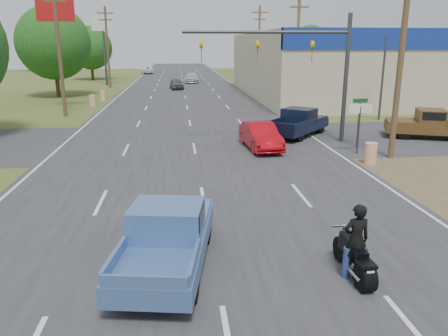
{
  "coord_description": "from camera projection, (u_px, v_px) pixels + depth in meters",
  "views": [
    {
      "loc": [
        -0.81,
        -6.77,
        5.32
      ],
      "look_at": [
        0.69,
        7.43,
        1.3
      ],
      "focal_mm": 35.0,
      "sensor_mm": 36.0,
      "label": 1
    }
  ],
  "objects": [
    {
      "name": "barrel_1",
      "position": [
        321.0,
        122.0,
        28.34
      ],
      "size": [
        0.56,
        0.56,
        1.0
      ],
      "primitive_type": "cylinder",
      "color": "orange",
      "rests_on": "ground"
    },
    {
      "name": "utility_pole_5",
      "position": [
        59.0,
        45.0,
        32.4
      ],
      "size": [
        2.0,
        0.28,
        10.0
      ],
      "color": "#4C3823",
      "rests_on": "ground"
    },
    {
      "name": "rider",
      "position": [
        356.0,
        244.0,
        10.14
      ],
      "size": [
        0.65,
        0.44,
        1.75
      ],
      "primitive_type": "imported",
      "rotation": [
        0.0,
        0.0,
        3.18
      ],
      "color": "black",
      "rests_on": "ground"
    },
    {
      "name": "utility_pole_1",
      "position": [
        402.0,
        45.0,
        19.97
      ],
      "size": [
        2.0,
        0.28,
        10.0
      ],
      "color": "#4C3823",
      "rests_on": "ground"
    },
    {
      "name": "cross_road",
      "position": [
        193.0,
        141.0,
        25.23
      ],
      "size": [
        120.0,
        10.0,
        0.02
      ],
      "primitive_type": "cube",
      "color": "#2D2D30",
      "rests_on": "ground"
    },
    {
      "name": "utility_pole_6",
      "position": [
        107.0,
        45.0,
        55.38
      ],
      "size": [
        2.0,
        0.28,
        10.0
      ],
      "color": "#4C3823",
      "rests_on": "ground"
    },
    {
      "name": "utility_pole_2",
      "position": [
        298.0,
        45.0,
        37.2
      ],
      "size": [
        2.0,
        0.28,
        10.0
      ],
      "color": "#4C3823",
      "rests_on": "ground"
    },
    {
      "name": "barrel_3",
      "position": [
        103.0,
        96.0,
        43.41
      ],
      "size": [
        0.56,
        0.56,
        1.0
      ],
      "primitive_type": "cylinder",
      "color": "orange",
      "rests_on": "ground"
    },
    {
      "name": "barrel_0",
      "position": [
        371.0,
        154.0,
        20.16
      ],
      "size": [
        0.56,
        0.56,
        1.0
      ],
      "primitive_type": "cylinder",
      "color": "orange",
      "rests_on": "ground"
    },
    {
      "name": "tree_5",
      "position": [
        310.0,
        43.0,
        100.39
      ],
      "size": [
        7.98,
        7.98,
        9.88
      ],
      "color": "#422D19",
      "rests_on": "ground"
    },
    {
      "name": "street_name_sign",
      "position": [
        359.0,
        117.0,
        23.3
      ],
      "size": [
        0.8,
        0.08,
        2.61
      ],
      "color": "#3F3F44",
      "rests_on": "ground"
    },
    {
      "name": "tree_1",
      "position": [
        53.0,
        43.0,
        45.33
      ],
      "size": [
        7.56,
        7.56,
        9.36
      ],
      "color": "#422D19",
      "rests_on": "ground"
    },
    {
      "name": "distant_car_grey",
      "position": [
        177.0,
        84.0,
        54.73
      ],
      "size": [
        1.95,
        4.03,
        1.33
      ],
      "primitive_type": "imported",
      "rotation": [
        0.0,
        0.0,
        0.1
      ],
      "color": "#505054",
      "rests_on": "ground"
    },
    {
      "name": "lane_sign",
      "position": [
        360.0,
        117.0,
        21.72
      ],
      "size": [
        1.2,
        0.08,
        2.52
      ],
      "color": "#3F3F44",
      "rests_on": "ground"
    },
    {
      "name": "distant_car_white",
      "position": [
        147.0,
        70.0,
        84.67
      ],
      "size": [
        2.71,
        5.07,
        1.35
      ],
      "primitive_type": "imported",
      "rotation": [
        0.0,
        0.0,
        3.24
      ],
      "color": "white",
      "rests_on": "ground"
    },
    {
      "name": "distant_car_silver",
      "position": [
        192.0,
        78.0,
        64.13
      ],
      "size": [
        2.34,
        5.17,
        1.47
      ],
      "primitive_type": "imported",
      "rotation": [
        0.0,
        0.0,
        -0.06
      ],
      "color": "silver",
      "rests_on": "ground"
    },
    {
      "name": "main_road",
      "position": [
        185.0,
        97.0,
        46.29
      ],
      "size": [
        15.0,
        180.0,
        0.02
      ],
      "primitive_type": "cube",
      "color": "#2D2D30",
      "rests_on": "ground"
    },
    {
      "name": "blue_pickup",
      "position": [
        168.0,
        235.0,
        10.77
      ],
      "size": [
        2.63,
        5.07,
        1.6
      ],
      "rotation": [
        0.0,
        0.0,
        -0.16
      ],
      "color": "black",
      "rests_on": "ground"
    },
    {
      "name": "pole_sign_left_near",
      "position": [
        56.0,
        22.0,
        35.63
      ],
      "size": [
        3.0,
        0.35,
        9.2
      ],
      "color": "#3F3F44",
      "rests_on": "ground"
    },
    {
      "name": "signal_mast",
      "position": [
        300.0,
        55.0,
        23.56
      ],
      "size": [
        9.12,
        0.4,
        7.0
      ],
      "color": "#3F3F44",
      "rests_on": "ground"
    },
    {
      "name": "brown_pickup",
      "position": [
        430.0,
        124.0,
        25.72
      ],
      "size": [
        5.52,
        3.69,
        1.71
      ],
      "rotation": [
        0.0,
        0.0,
        1.21
      ],
      "color": "black",
      "rests_on": "ground"
    },
    {
      "name": "navy_pickup",
      "position": [
        299.0,
        122.0,
        26.49
      ],
      "size": [
        4.74,
        5.07,
        1.67
      ],
      "rotation": [
        0.0,
        0.0,
        -0.71
      ],
      "color": "black",
      "rests_on": "ground"
    },
    {
      "name": "tree_2",
      "position": [
        90.0,
        48.0,
        68.4
      ],
      "size": [
        6.72,
        6.72,
        8.32
      ],
      "color": "#422D19",
      "rests_on": "ground"
    },
    {
      "name": "utility_pole_3",
      "position": [
        259.0,
        45.0,
        54.43
      ],
      "size": [
        2.0,
        0.28,
        10.0
      ],
      "color": "#4C3823",
      "rests_on": "ground"
    },
    {
      "name": "tree_6",
      "position": [
        40.0,
        40.0,
        94.14
      ],
      "size": [
        8.82,
        8.82,
        10.92
      ],
      "color": "#422D19",
      "rests_on": "ground"
    },
    {
      "name": "pole_sign_left_far",
      "position": [
        103.0,
        31.0,
        58.6
      ],
      "size": [
        3.0,
        0.35,
        9.2
      ],
      "color": "#3F3F44",
      "rests_on": "ground"
    },
    {
      "name": "red_convertible",
      "position": [
        260.0,
        136.0,
        23.1
      ],
      "size": [
        1.81,
        4.28,
        1.38
      ],
      "primitive_type": "imported",
      "rotation": [
        0.0,
        0.0,
        0.09
      ],
      "color": "#B20811",
      "rests_on": "ground"
    },
    {
      "name": "motorcycle",
      "position": [
        355.0,
        260.0,
        10.21
      ],
      "size": [
        0.64,
        2.08,
        1.05
      ],
      "rotation": [
        0.0,
        0.0,
        0.04
      ],
      "color": "black",
      "rests_on": "ground"
    },
    {
      "name": "barrel_2",
      "position": [
        93.0,
        101.0,
        39.55
      ],
      "size": [
        0.56,
        0.56,
        1.0
      ],
      "primitive_type": "cylinder",
      "color": "orange",
      "rests_on": "ground"
    }
  ]
}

